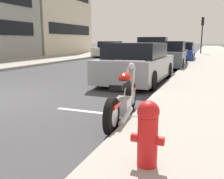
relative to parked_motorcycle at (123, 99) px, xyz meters
The scene contains 12 objects.
sidewalk_near_curb 12.50m from the parked_motorcycle, 10.98° to the right, with size 120.00×4.40×0.14m, color gray.
sidewalk_far_curb 16.17m from the parked_motorcycle, 40.63° to the left, with size 120.00×5.00×0.14m, color gray.
parking_stall_stripe 0.72m from the parked_motorcycle, 62.76° to the left, with size 0.12×2.20×0.01m, color silver.
parked_motorcycle is the anchor object (origin of this frame).
parked_car_across_street 4.47m from the parked_motorcycle, 11.87° to the left, with size 4.32×2.02×1.42m.
parked_car_behind_motorcycle 10.22m from the parked_motorcycle, ahead, with size 4.40×1.92×1.48m.
parked_car_second_in_row 15.49m from the parked_motorcycle, ahead, with size 4.16×1.88×1.37m.
parked_car_mid_block 20.69m from the parked_motorcycle, ahead, with size 4.67×2.02×1.41m.
crossing_truck 27.94m from the parked_motorcycle, 10.84° to the left, with size 2.17×4.91×1.97m.
car_opposite_curb 19.25m from the parked_motorcycle, 22.41° to the left, with size 4.33×1.92×1.45m.
fire_hydrant 2.01m from the parked_motorcycle, 153.94° to the right, with size 0.24×0.36×0.73m.
traffic_signal_near_corner 24.74m from the parked_motorcycle, ahead, with size 0.36×0.28×3.84m.
Camera 1 is at (-4.55, -5.40, 1.49)m, focal length 39.47 mm.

